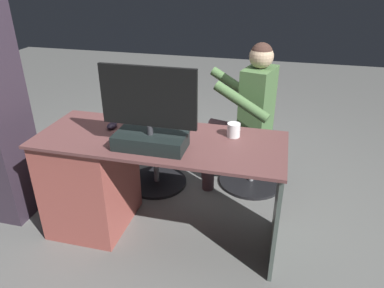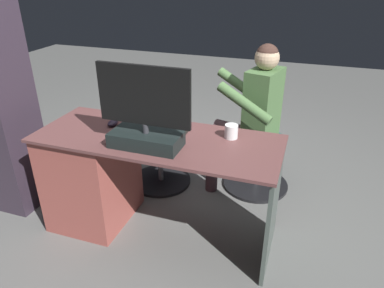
# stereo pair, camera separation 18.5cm
# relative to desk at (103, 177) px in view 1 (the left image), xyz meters

# --- Properties ---
(ground_plane) EXTENTS (10.00, 10.00, 0.00)m
(ground_plane) POSITION_rel_desk_xyz_m (-0.42, -0.31, -0.39)
(ground_plane) COLOR #616260
(desk) EXTENTS (1.55, 0.61, 0.73)m
(desk) POSITION_rel_desk_xyz_m (0.00, 0.00, 0.00)
(desk) COLOR brown
(desk) RESTS_ON ground_plane
(monitor) EXTENTS (0.56, 0.21, 0.49)m
(monitor) POSITION_rel_desk_xyz_m (-0.42, 0.13, 0.50)
(monitor) COLOR black
(monitor) RESTS_ON desk
(keyboard) EXTENTS (0.42, 0.14, 0.02)m
(keyboard) POSITION_rel_desk_xyz_m (-0.37, -0.10, 0.36)
(keyboard) COLOR black
(keyboard) RESTS_ON desk
(computer_mouse) EXTENTS (0.06, 0.10, 0.04)m
(computer_mouse) POSITION_rel_desk_xyz_m (-0.07, -0.07, 0.36)
(computer_mouse) COLOR #291F2F
(computer_mouse) RESTS_ON desk
(cup) EXTENTS (0.08, 0.08, 0.09)m
(cup) POSITION_rel_desk_xyz_m (-0.86, -0.14, 0.39)
(cup) COLOR white
(cup) RESTS_ON desk
(tv_remote) EXTENTS (0.07, 0.16, 0.02)m
(tv_remote) POSITION_rel_desk_xyz_m (-0.18, 0.03, 0.36)
(tv_remote) COLOR black
(tv_remote) RESTS_ON desk
(office_chair_teddy) EXTENTS (0.51, 0.51, 0.45)m
(office_chair_teddy) POSITION_rel_desk_xyz_m (-0.17, -0.59, -0.12)
(office_chair_teddy) COLOR black
(office_chair_teddy) RESTS_ON ground_plane
(teddy_bear) EXTENTS (0.24, 0.25, 0.35)m
(teddy_bear) POSITION_rel_desk_xyz_m (-0.17, -0.60, 0.23)
(teddy_bear) COLOR #D1B67A
(teddy_bear) RESTS_ON office_chair_teddy
(visitor_chair) EXTENTS (0.54, 0.54, 0.45)m
(visitor_chair) POSITION_rel_desk_xyz_m (-0.96, -0.80, -0.13)
(visitor_chair) COLOR black
(visitor_chair) RESTS_ON ground_plane
(person) EXTENTS (0.57, 0.57, 1.20)m
(person) POSITION_rel_desk_xyz_m (-0.88, -0.77, 0.31)
(person) COLOR #4B6E3F
(person) RESTS_ON ground_plane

